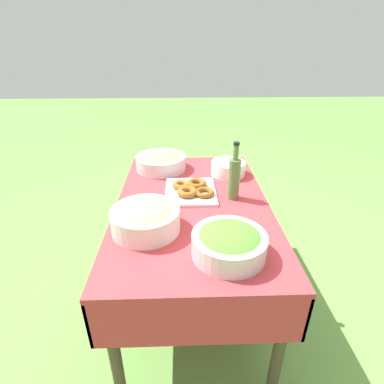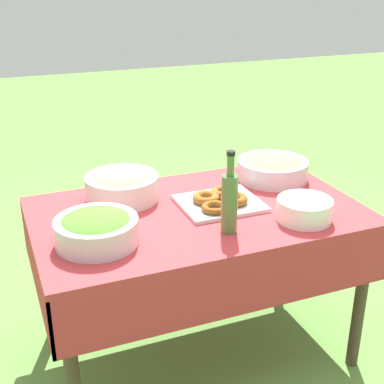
# 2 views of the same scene
# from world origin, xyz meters

# --- Properties ---
(ground_plane) EXTENTS (14.00, 14.00, 0.00)m
(ground_plane) POSITION_xyz_m (0.00, 0.00, 0.00)
(ground_plane) COLOR #609342
(picnic_table) EXTENTS (1.30, 0.79, 0.69)m
(picnic_table) POSITION_xyz_m (0.00, 0.00, 0.59)
(picnic_table) COLOR #B73338
(picnic_table) RESTS_ON ground_plane
(salad_bowl) EXTENTS (0.29, 0.29, 0.11)m
(salad_bowl) POSITION_xyz_m (0.43, 0.13, 0.75)
(salad_bowl) COLOR silver
(salad_bowl) RESTS_ON picnic_table
(pasta_bowl) EXTENTS (0.30, 0.30, 0.12)m
(pasta_bowl) POSITION_xyz_m (0.25, -0.21, 0.75)
(pasta_bowl) COLOR silver
(pasta_bowl) RESTS_ON picnic_table
(donut_platter) EXTENTS (0.32, 0.27, 0.05)m
(donut_platter) POSITION_xyz_m (-0.10, -0.00, 0.71)
(donut_platter) COLOR silver
(donut_platter) RESTS_ON picnic_table
(plate_stack) EXTENTS (0.21, 0.21, 0.08)m
(plate_stack) POSITION_xyz_m (-0.34, 0.23, 0.73)
(plate_stack) COLOR white
(plate_stack) RESTS_ON picnic_table
(olive_oil_bottle) EXTENTS (0.06, 0.06, 0.31)m
(olive_oil_bottle) POSITION_xyz_m (-0.04, 0.22, 0.81)
(olive_oil_bottle) COLOR #4C7238
(olive_oil_bottle) RESTS_ON picnic_table
(bread_bowl) EXTENTS (0.32, 0.32, 0.11)m
(bread_bowl) POSITION_xyz_m (-0.45, -0.19, 0.75)
(bread_bowl) COLOR silver
(bread_bowl) RESTS_ON picnic_table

